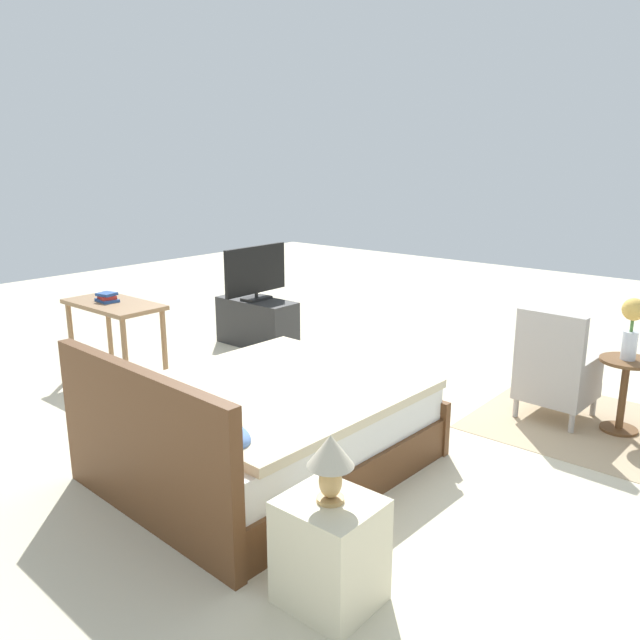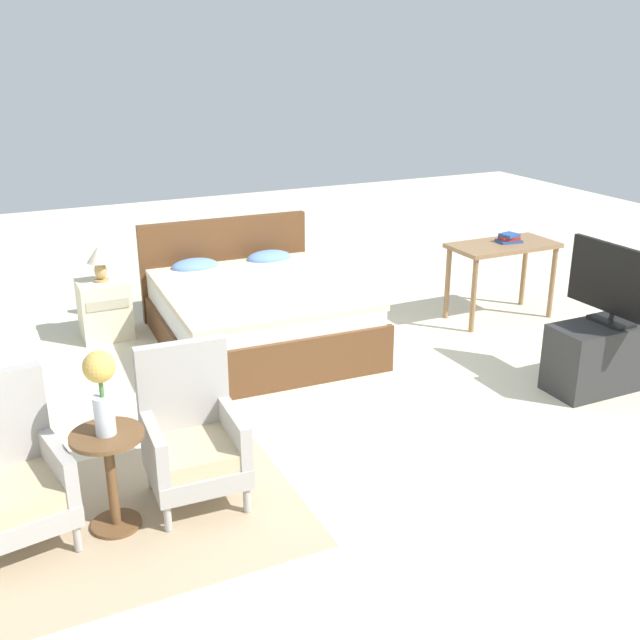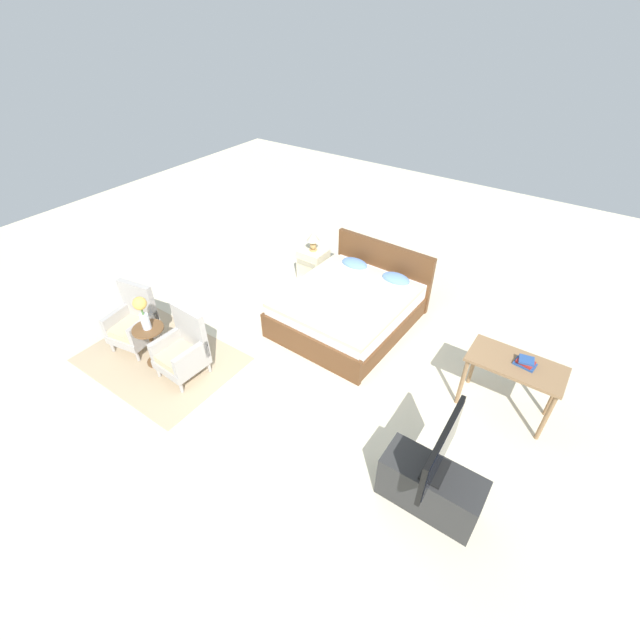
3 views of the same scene
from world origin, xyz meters
name	(u,v)px [view 1 (image 1 of 3)]	position (x,y,z in m)	size (l,w,h in m)	color
ground_plane	(350,413)	(0.00, 0.00, 0.00)	(16.00, 16.00, 0.00)	beige
floor_rug	(617,432)	(-1.83, -1.03, 0.00)	(2.10, 1.50, 0.01)	tan
bed	(262,428)	(-0.13, 1.16, 0.30)	(1.75, 2.06, 0.96)	brown
armchair_by_window_right	(555,375)	(-1.34, -0.98, 0.38)	(0.56, 0.56, 0.92)	#ADA8A3
side_table	(624,386)	(-1.83, -1.08, 0.37)	(0.40, 0.40, 0.59)	brown
flower_vase	(632,322)	(-1.83, -1.08, 0.88)	(0.17, 0.17, 0.48)	silver
nightstand	(330,551)	(-1.33, 1.89, 0.27)	(0.44, 0.41, 0.54)	beige
table_lamp	(331,458)	(-1.33, 1.89, 0.75)	(0.22, 0.22, 0.33)	tan
tv_stand	(257,323)	(2.01, -0.88, 0.27)	(0.96, 0.40, 0.54)	#2D2D2D
tv_flatscreen	(256,272)	(2.02, -0.88, 0.85)	(0.21, 0.90, 0.60)	black
vanity_desk	(114,314)	(2.26, 0.75, 0.64)	(1.04, 0.52, 0.75)	#8E6B47
book_stack	(107,298)	(2.34, 0.77, 0.79)	(0.24, 0.18, 0.09)	#284C8E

